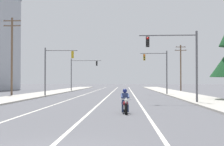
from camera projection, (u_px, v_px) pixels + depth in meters
lane_stripe_center at (111, 93)px, 53.42m from camera, size 0.16×100.00×0.01m
lane_stripe_left at (89, 93)px, 53.55m from camera, size 0.16×100.00×0.01m
lane_stripe_right at (132, 93)px, 53.29m from camera, size 0.16×100.00×0.01m
sidewalk_kerb_right at (179, 94)px, 48.05m from camera, size 4.40×110.00×0.14m
sidewalk_kerb_left at (44, 94)px, 48.79m from camera, size 4.40×110.00×0.14m
motorcycle_with_rider at (125, 103)px, 19.88m from camera, size 0.70×2.19×1.46m
traffic_signal_near_right at (180, 55)px, 28.49m from camera, size 4.99×0.37×6.20m
traffic_signal_near_left at (54, 64)px, 42.71m from camera, size 4.22×0.40×6.20m
traffic_signal_mid_right at (159, 66)px, 47.13m from camera, size 3.80×0.42×6.20m
traffic_signal_mid_left at (80, 69)px, 63.76m from camera, size 5.82×0.48×6.20m
utility_pole_left_near at (12, 54)px, 43.19m from camera, size 2.31×0.26×10.15m
utility_pole_right_far at (181, 66)px, 65.80m from camera, size 2.34×0.26×9.06m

